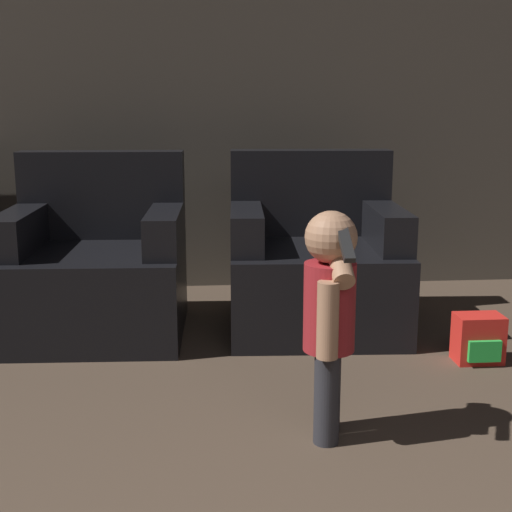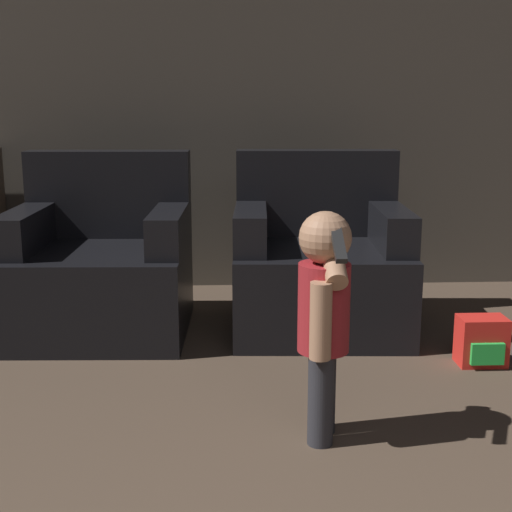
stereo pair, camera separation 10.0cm
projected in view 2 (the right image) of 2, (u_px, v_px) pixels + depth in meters
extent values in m
cube|color=#51493F|center=(286.00, 80.00, 4.40)|extent=(8.40, 0.05, 2.60)
cube|color=black|center=(101.00, 291.00, 3.66)|extent=(0.91, 0.86, 0.44)
cube|color=black|center=(109.00, 194.00, 3.89)|extent=(0.88, 0.19, 0.47)
cube|color=black|center=(26.00, 229.00, 3.58)|extent=(0.19, 0.67, 0.20)
cube|color=black|center=(169.00, 229.00, 3.59)|extent=(0.19, 0.67, 0.20)
cube|color=black|center=(320.00, 288.00, 3.71)|extent=(0.92, 0.87, 0.44)
cube|color=black|center=(316.00, 193.00, 3.94)|extent=(0.89, 0.21, 0.47)
cube|color=black|center=(251.00, 227.00, 3.64)|extent=(0.19, 0.68, 0.20)
cube|color=black|center=(391.00, 227.00, 3.64)|extent=(0.19, 0.68, 0.20)
cylinder|color=#28282D|center=(323.00, 389.00, 2.56)|extent=(0.09, 0.09, 0.33)
cylinder|color=#28282D|center=(321.00, 400.00, 2.47)|extent=(0.09, 0.09, 0.33)
cylinder|color=maroon|center=(324.00, 308.00, 2.45)|extent=(0.18, 0.18, 0.31)
sphere|color=#A37556|center=(325.00, 238.00, 2.39)|extent=(0.18, 0.18, 0.18)
cylinder|color=#A37556|center=(321.00, 321.00, 2.34)|extent=(0.07, 0.07, 0.26)
cylinder|color=#A37556|center=(333.00, 256.00, 2.41)|extent=(0.07, 0.26, 0.19)
cube|color=black|center=(338.00, 243.00, 2.28)|extent=(0.04, 0.16, 0.10)
cube|color=red|center=(481.00, 341.00, 3.23)|extent=(0.21, 0.14, 0.22)
cube|color=green|center=(487.00, 354.00, 3.16)|extent=(0.15, 0.02, 0.10)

